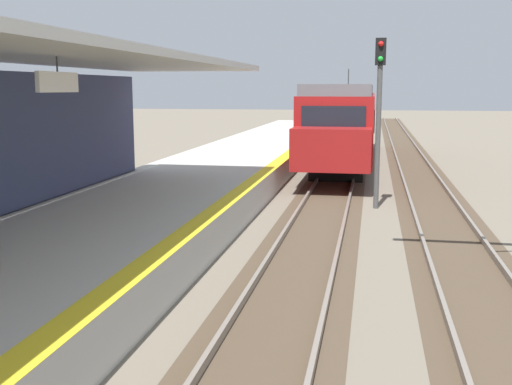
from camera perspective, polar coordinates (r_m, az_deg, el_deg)
name	(u,v)px	position (r m, az deg, el deg)	size (l,w,h in m)	color
station_platform	(145,214)	(16.54, -10.18, -1.98)	(5.00, 80.00, 0.91)	#B7B5AD
track_pair_nearest_platform	(324,207)	(19.53, 6.30, -1.32)	(2.34, 120.00, 0.16)	#4C3D2D
track_pair_middle	(437,211)	(19.58, 16.27, -1.62)	(2.34, 120.00, 0.16)	#4C3D2D
approaching_train	(344,120)	(31.39, 8.10, 6.64)	(2.93, 19.60, 4.76)	maroon
rail_signal_post	(379,105)	(19.48, 11.22, 7.84)	(0.32, 0.34, 5.20)	#4C4C4C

